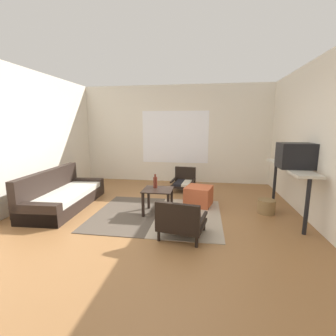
{
  "coord_description": "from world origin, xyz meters",
  "views": [
    {
      "loc": [
        0.83,
        -3.67,
        1.62
      ],
      "look_at": [
        0.16,
        0.69,
        0.81
      ],
      "focal_mm": 25.29,
      "sensor_mm": 36.0,
      "label": 1
    }
  ],
  "objects_px": {
    "wicker_basket": "(266,206)",
    "console_shelf": "(290,172)",
    "couch": "(63,196)",
    "coffee_table": "(158,195)",
    "clay_vase": "(285,157)",
    "armchair_by_window": "(184,181)",
    "armchair_striped_foreground": "(181,221)",
    "glass_bottle": "(155,182)",
    "crt_television": "(296,156)",
    "ottoman_orange": "(199,196)"
  },
  "relations": [
    {
      "from": "wicker_basket",
      "to": "console_shelf",
      "type": "bearing_deg",
      "value": -0.36
    },
    {
      "from": "couch",
      "to": "coffee_table",
      "type": "distance_m",
      "value": 1.96
    },
    {
      "from": "clay_vase",
      "to": "wicker_basket",
      "type": "xyz_separation_m",
      "value": [
        -0.35,
        -0.31,
        -0.89
      ]
    },
    {
      "from": "armchair_by_window",
      "to": "wicker_basket",
      "type": "relative_size",
      "value": 2.15
    },
    {
      "from": "couch",
      "to": "clay_vase",
      "type": "distance_m",
      "value": 4.39
    },
    {
      "from": "armchair_striped_foreground",
      "to": "wicker_basket",
      "type": "xyz_separation_m",
      "value": [
        1.47,
        1.23,
        -0.13
      ]
    },
    {
      "from": "couch",
      "to": "coffee_table",
      "type": "xyz_separation_m",
      "value": [
        1.95,
        -0.07,
        0.14
      ]
    },
    {
      "from": "console_shelf",
      "to": "glass_bottle",
      "type": "distance_m",
      "value": 2.42
    },
    {
      "from": "crt_television",
      "to": "wicker_basket",
      "type": "relative_size",
      "value": 1.76
    },
    {
      "from": "couch",
      "to": "crt_television",
      "type": "height_order",
      "value": "crt_television"
    },
    {
      "from": "clay_vase",
      "to": "glass_bottle",
      "type": "distance_m",
      "value": 2.5
    },
    {
      "from": "coffee_table",
      "to": "wicker_basket",
      "type": "distance_m",
      "value": 2.02
    },
    {
      "from": "coffee_table",
      "to": "armchair_by_window",
      "type": "xyz_separation_m",
      "value": [
        0.33,
        1.69,
        -0.13
      ]
    },
    {
      "from": "clay_vase",
      "to": "glass_bottle",
      "type": "bearing_deg",
      "value": -167.36
    },
    {
      "from": "armchair_striped_foreground",
      "to": "clay_vase",
      "type": "relative_size",
      "value": 2.4
    },
    {
      "from": "console_shelf",
      "to": "crt_television",
      "type": "xyz_separation_m",
      "value": [
        -0.0,
        -0.22,
        0.32
      ]
    },
    {
      "from": "armchair_by_window",
      "to": "crt_television",
      "type": "distance_m",
      "value": 2.7
    },
    {
      "from": "couch",
      "to": "clay_vase",
      "type": "xyz_separation_m",
      "value": [
        4.28,
        0.56,
        0.8
      ]
    },
    {
      "from": "console_shelf",
      "to": "clay_vase",
      "type": "relative_size",
      "value": 5.82
    },
    {
      "from": "clay_vase",
      "to": "ottoman_orange",
      "type": "bearing_deg",
      "value": -177.91
    },
    {
      "from": "clay_vase",
      "to": "wicker_basket",
      "type": "relative_size",
      "value": 0.97
    },
    {
      "from": "couch",
      "to": "wicker_basket",
      "type": "xyz_separation_m",
      "value": [
        3.93,
        0.25,
        -0.09
      ]
    },
    {
      "from": "armchair_striped_foreground",
      "to": "wicker_basket",
      "type": "distance_m",
      "value": 1.92
    },
    {
      "from": "ottoman_orange",
      "to": "wicker_basket",
      "type": "distance_m",
      "value": 1.28
    },
    {
      "from": "armchair_by_window",
      "to": "console_shelf",
      "type": "height_order",
      "value": "console_shelf"
    },
    {
      "from": "ottoman_orange",
      "to": "clay_vase",
      "type": "xyz_separation_m",
      "value": [
        1.6,
        0.06,
        0.83
      ]
    },
    {
      "from": "armchair_by_window",
      "to": "crt_television",
      "type": "height_order",
      "value": "crt_television"
    },
    {
      "from": "armchair_striped_foreground",
      "to": "console_shelf",
      "type": "relative_size",
      "value": 0.41
    },
    {
      "from": "console_shelf",
      "to": "glass_bottle",
      "type": "height_order",
      "value": "console_shelf"
    },
    {
      "from": "wicker_basket",
      "to": "couch",
      "type": "bearing_deg",
      "value": -176.37
    },
    {
      "from": "armchair_by_window",
      "to": "wicker_basket",
      "type": "bearing_deg",
      "value": -39.6
    },
    {
      "from": "coffee_table",
      "to": "glass_bottle",
      "type": "height_order",
      "value": "glass_bottle"
    },
    {
      "from": "crt_television",
      "to": "wicker_basket",
      "type": "distance_m",
      "value": 1.07
    },
    {
      "from": "couch",
      "to": "glass_bottle",
      "type": "height_order",
      "value": "couch"
    },
    {
      "from": "ottoman_orange",
      "to": "wicker_basket",
      "type": "height_order",
      "value": "ottoman_orange"
    },
    {
      "from": "coffee_table",
      "to": "armchair_by_window",
      "type": "height_order",
      "value": "armchair_by_window"
    },
    {
      "from": "ottoman_orange",
      "to": "glass_bottle",
      "type": "bearing_deg",
      "value": -148.91
    },
    {
      "from": "ottoman_orange",
      "to": "console_shelf",
      "type": "height_order",
      "value": "console_shelf"
    },
    {
      "from": "armchair_striped_foreground",
      "to": "ottoman_orange",
      "type": "relative_size",
      "value": 1.46
    },
    {
      "from": "console_shelf",
      "to": "ottoman_orange",
      "type": "bearing_deg",
      "value": 171.16
    },
    {
      "from": "armchair_by_window",
      "to": "clay_vase",
      "type": "distance_m",
      "value": 2.4
    },
    {
      "from": "couch",
      "to": "clay_vase",
      "type": "height_order",
      "value": "clay_vase"
    },
    {
      "from": "crt_television",
      "to": "ottoman_orange",
      "type": "bearing_deg",
      "value": 163.67
    },
    {
      "from": "console_shelf",
      "to": "wicker_basket",
      "type": "height_order",
      "value": "console_shelf"
    },
    {
      "from": "armchair_striped_foreground",
      "to": "glass_bottle",
      "type": "relative_size",
      "value": 2.81
    },
    {
      "from": "console_shelf",
      "to": "glass_bottle",
      "type": "xyz_separation_m",
      "value": [
        -2.4,
        -0.23,
        -0.22
      ]
    },
    {
      "from": "console_shelf",
      "to": "crt_television",
      "type": "height_order",
      "value": "crt_television"
    },
    {
      "from": "console_shelf",
      "to": "wicker_basket",
      "type": "bearing_deg",
      "value": 179.64
    },
    {
      "from": "console_shelf",
      "to": "clay_vase",
      "type": "distance_m",
      "value": 0.38
    },
    {
      "from": "crt_television",
      "to": "armchair_striped_foreground",
      "type": "bearing_deg",
      "value": -151.03
    }
  ]
}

